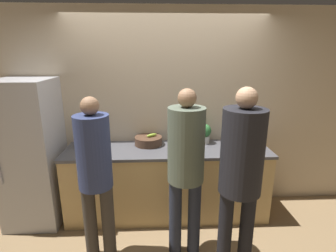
% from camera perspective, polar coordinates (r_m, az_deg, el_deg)
% --- Properties ---
extents(ground_plane, '(14.00, 14.00, 0.00)m').
position_cam_1_polar(ground_plane, '(3.37, 0.13, -21.74)').
color(ground_plane, '#8C704C').
extents(wall_back, '(5.20, 0.06, 2.60)m').
position_cam_1_polar(wall_back, '(3.45, -0.43, 3.21)').
color(wall_back, '#C6B293').
rests_on(wall_back, ground_plane).
extents(counter, '(2.52, 0.68, 0.91)m').
position_cam_1_polar(counter, '(3.44, -0.18, -11.89)').
color(counter, tan).
rests_on(counter, ground_plane).
extents(refrigerator, '(0.63, 0.70, 1.77)m').
position_cam_1_polar(refrigerator, '(3.56, -27.54, -5.27)').
color(refrigerator, '#B7B7BC').
rests_on(refrigerator, ground_plane).
extents(person_left, '(0.32, 0.32, 1.68)m').
position_cam_1_polar(person_left, '(2.61, -15.62, -9.06)').
color(person_left, '#38332D').
rests_on(person_left, ground_plane).
extents(person_center, '(0.36, 0.36, 1.74)m').
position_cam_1_polar(person_center, '(2.56, 3.91, -7.49)').
color(person_center, '#232838').
rests_on(person_center, ground_plane).
extents(person_right, '(0.37, 0.37, 1.79)m').
position_cam_1_polar(person_right, '(2.39, 15.58, -8.82)').
color(person_right, black).
rests_on(person_right, ground_plane).
extents(fruit_bowl, '(0.35, 0.35, 0.15)m').
position_cam_1_polar(fruit_bowl, '(3.37, -4.28, -3.18)').
color(fruit_bowl, '#4C3323').
rests_on(fruit_bowl, counter).
extents(utensil_crock, '(0.13, 0.13, 0.24)m').
position_cam_1_polar(utensil_crock, '(3.44, -18.51, -3.29)').
color(utensil_crock, '#3D424C').
rests_on(utensil_crock, counter).
extents(bottle_clear, '(0.07, 0.07, 0.22)m').
position_cam_1_polar(bottle_clear, '(3.09, -16.12, -4.94)').
color(bottle_clear, silver).
rests_on(bottle_clear, counter).
extents(bottle_amber, '(0.08, 0.08, 0.21)m').
position_cam_1_polar(bottle_amber, '(3.52, -14.19, -2.36)').
color(bottle_amber, brown).
rests_on(bottle_amber, counter).
extents(cup_white, '(0.08, 0.08, 0.10)m').
position_cam_1_polar(cup_white, '(3.49, 17.29, -3.27)').
color(cup_white, white).
rests_on(cup_white, counter).
extents(cup_black, '(0.09, 0.09, 0.09)m').
position_cam_1_polar(cup_black, '(3.09, 1.62, -5.08)').
color(cup_black, '#28282D').
rests_on(cup_black, counter).
extents(potted_plant, '(0.17, 0.17, 0.26)m').
position_cam_1_polar(potted_plant, '(3.42, 7.96, -1.50)').
color(potted_plant, beige).
rests_on(potted_plant, counter).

